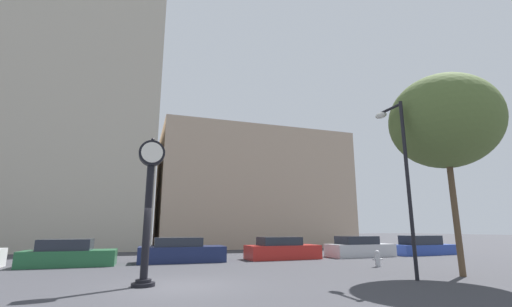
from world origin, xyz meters
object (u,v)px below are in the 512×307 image
Objects in this scene: street_clock at (149,195)px; car_red at (282,250)px; car_navy at (181,252)px; bare_tree at (444,121)px; car_blue at (423,247)px; car_green at (69,255)px; car_silver at (359,248)px; street_lamp_right at (399,160)px; fire_hydrant_near at (378,258)px.

street_clock reaches higher than car_red.
car_navy is 0.57× the size of bare_tree.
car_navy is 16.95m from car_blue.
car_silver is at bearing 1.90° from car_green.
car_silver is at bearing 177.77° from car_blue.
street_lamp_right reaches higher than car_green.
car_blue is 13.98m from street_lamp_right.
street_lamp_right is 0.82× the size of bare_tree.
car_silver is at bearing 62.68° from fire_hydrant_near.
car_red reaches higher than car_green.
car_silver reaches higher than car_red.
car_navy is 0.70× the size of street_lamp_right.
fire_hydrant_near is (14.38, -5.12, -0.15)m from car_green.
car_navy is 6.04× the size of fire_hydrant_near.
car_red is 11.57m from bare_tree.
car_silver is (5.56, -0.00, 0.00)m from car_red.
bare_tree is (2.47, -0.11, 1.82)m from street_lamp_right.
car_green is 22.49m from car_blue.
bare_tree reaches higher than car_navy.
car_silver is 0.92× the size of car_blue.
car_red is 5.74× the size of fire_hydrant_near.
car_green is 11.62m from car_red.
street_lamp_right reaches higher than car_blue.
fire_hydrant_near is (10.95, 2.37, -2.54)m from street_clock.
car_navy reaches higher than car_green.
bare_tree reaches higher than car_silver.
street_clock is at bearing -152.26° from car_silver.
fire_hydrant_near is 5.83m from street_lamp_right.
car_red is at bearing 178.21° from car_silver.
bare_tree reaches higher than street_lamp_right.
car_green is 0.97× the size of car_silver.
car_navy reaches higher than car_blue.
car_silver is 11.15m from bare_tree.
car_green is at bearing -179.80° from car_red.
fire_hydrant_near is (8.84, -5.44, -0.17)m from car_navy.
street_lamp_right is at bearing -117.18° from car_silver.
car_green is at bearing 114.59° from street_clock.
car_blue is at bearing 1.93° from car_navy.
car_red is at bearing 2.37° from car_green.
street_clock reaches higher than car_navy.
street_clock is 0.59× the size of bare_tree.
car_navy is 6.07m from car_red.
street_clock is 6.30× the size of fire_hydrant_near.
car_red is 1.01× the size of car_silver.
car_blue is 6.17× the size of fire_hydrant_near.
car_green is at bearing 144.92° from street_lamp_right.
car_silver reaches higher than fire_hydrant_near.
car_silver is 6.09m from fire_hydrant_near.
car_red is (8.18, 7.78, -2.38)m from street_clock.
car_silver is (17.17, 0.28, 0.01)m from car_green.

